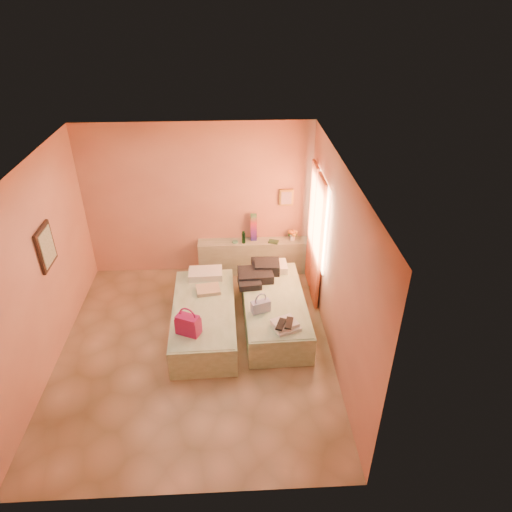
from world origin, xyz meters
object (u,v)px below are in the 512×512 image
(flower_vase, at_px, (293,234))
(towel_stack, at_px, (286,325))
(magenta_handbag, at_px, (188,324))
(blue_handbag, at_px, (261,306))
(water_bottle, at_px, (244,237))
(headboard_ledge, at_px, (254,256))
(bed_left, at_px, (204,319))
(bed_right, at_px, (274,311))
(green_book, at_px, (273,242))

(flower_vase, relative_size, towel_stack, 0.71)
(magenta_handbag, relative_size, blue_handbag, 1.17)
(magenta_handbag, bearing_deg, water_bottle, 94.54)
(flower_vase, height_order, magenta_handbag, flower_vase)
(towel_stack, bearing_deg, flower_vase, 81.09)
(headboard_ledge, xyz_separation_m, bed_left, (-0.85, -1.70, -0.08))
(headboard_ledge, relative_size, towel_stack, 5.86)
(bed_left, distance_m, bed_right, 1.11)
(flower_vase, bearing_deg, bed_left, -132.33)
(blue_handbag, bearing_deg, bed_left, 150.51)
(headboard_ledge, distance_m, bed_right, 1.57)
(magenta_handbag, bearing_deg, bed_right, 55.64)
(green_book, bearing_deg, towel_stack, -71.49)
(bed_left, relative_size, green_book, 11.39)
(headboard_ledge, distance_m, bed_left, 1.90)
(bed_right, distance_m, towel_stack, 0.79)
(flower_vase, relative_size, blue_handbag, 0.88)
(bed_left, height_order, water_bottle, water_bottle)
(bed_right, bearing_deg, headboard_ledge, 97.36)
(bed_right, height_order, water_bottle, water_bottle)
(bed_right, bearing_deg, flower_vase, 71.98)
(bed_right, xyz_separation_m, water_bottle, (-0.44, 1.49, 0.51))
(headboard_ledge, xyz_separation_m, bed_right, (0.24, -1.55, -0.08))
(water_bottle, distance_m, blue_handbag, 1.83)
(magenta_handbag, xyz_separation_m, towel_stack, (1.37, 0.03, -0.10))
(headboard_ledge, distance_m, flower_vase, 0.83)
(headboard_ledge, height_order, water_bottle, water_bottle)
(bed_left, relative_size, water_bottle, 8.79)
(bed_right, distance_m, flower_vase, 1.70)
(magenta_handbag, bearing_deg, towel_stack, 26.19)
(bed_left, height_order, blue_handbag, blue_handbag)
(headboard_ledge, bearing_deg, water_bottle, -164.01)
(bed_right, height_order, flower_vase, flower_vase)
(bed_left, bearing_deg, water_bottle, 66.58)
(water_bottle, height_order, green_book, water_bottle)
(water_bottle, bearing_deg, green_book, -1.04)
(bed_left, bearing_deg, bed_right, 6.35)
(water_bottle, height_order, flower_vase, flower_vase)
(bed_right, bearing_deg, water_bottle, 104.73)
(flower_vase, xyz_separation_m, towel_stack, (-0.36, -2.28, -0.22))
(green_book, bearing_deg, bed_right, -75.45)
(bed_left, bearing_deg, blue_handbag, -12.71)
(green_book, height_order, flower_vase, flower_vase)
(bed_left, bearing_deg, flower_vase, 46.09)
(headboard_ledge, relative_size, bed_right, 1.02)
(bed_left, bearing_deg, towel_stack, -27.09)
(headboard_ledge, bearing_deg, magenta_handbag, -114.02)
(headboard_ledge, height_order, blue_handbag, blue_handbag)
(headboard_ledge, relative_size, water_bottle, 9.01)
(flower_vase, distance_m, magenta_handbag, 2.89)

